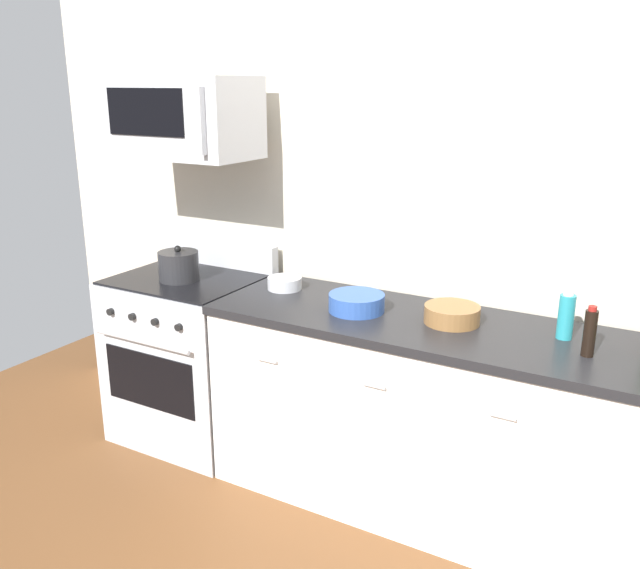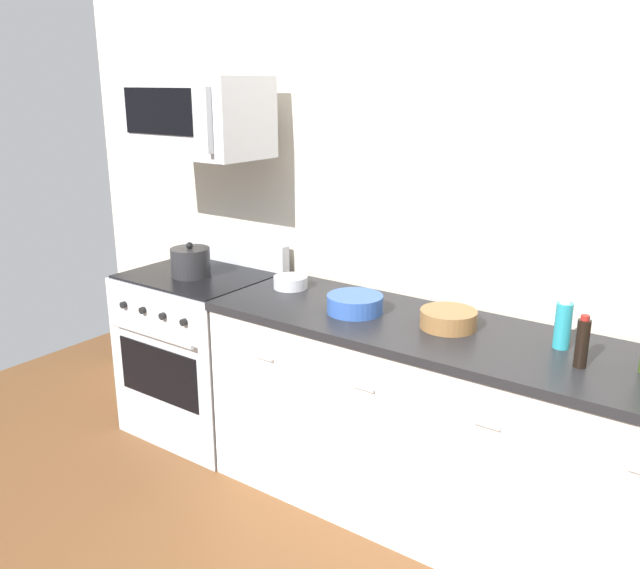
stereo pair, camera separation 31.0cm
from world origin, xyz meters
name	(u,v)px [view 1 (the left image)]	position (x,y,z in m)	size (l,w,h in m)	color
ground_plane	(452,514)	(0.00, 0.00, 0.00)	(6.48, 6.48, 0.00)	brown
back_wall	(499,213)	(0.00, 0.41, 1.35)	(5.40, 0.10, 2.70)	beige
counter_unit	(458,425)	(0.00, 0.00, 0.46)	(2.31, 0.66, 0.92)	white
range_oven	(191,356)	(-1.53, 0.00, 0.47)	(0.76, 0.69, 1.07)	#B7BABF
microwave	(183,117)	(-1.53, 0.05, 1.75)	(0.74, 0.44, 0.40)	#B7BABF
bottle_soy_sauce_dark	(590,332)	(0.50, -0.05, 1.02)	(0.05, 0.05, 0.20)	black
bottle_dish_soap	(566,316)	(0.39, 0.09, 1.02)	(0.06, 0.06, 0.20)	teal
bowl_blue_mixing	(357,302)	(-0.50, -0.03, 0.96)	(0.26, 0.26, 0.08)	#2D519E
bowl_wooden_salad	(452,314)	(-0.07, 0.04, 0.96)	(0.24, 0.24, 0.08)	brown
bowl_steel_prep	(285,283)	(-0.97, 0.10, 0.95)	(0.17, 0.17, 0.06)	#B2B5BA
stockpot	(179,266)	(-1.53, -0.05, 1.00)	(0.21, 0.21, 0.19)	#262628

